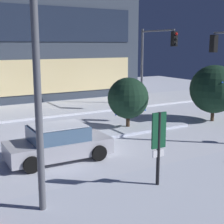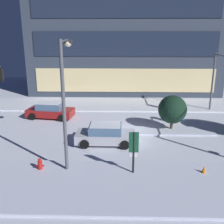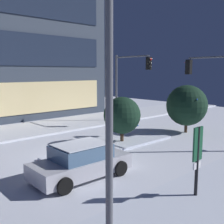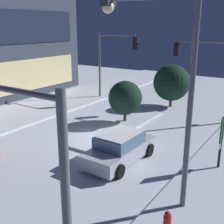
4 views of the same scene
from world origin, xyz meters
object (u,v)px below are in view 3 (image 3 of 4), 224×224
street_lamp_arched (83,54)px  decorated_tree_median (122,115)px  decorated_tree_left_of_median (187,105)px  traffic_light_corner_far_right (129,76)px  car_near (81,162)px  parking_info_sign (197,154)px

street_lamp_arched → decorated_tree_median: 10.11m
street_lamp_arched → decorated_tree_left_of_median: street_lamp_arched is taller
traffic_light_corner_far_right → street_lamp_arched: (-12.52, -10.22, 0.84)m
decorated_tree_median → decorated_tree_left_of_median: bearing=-9.8°
street_lamp_arched → decorated_tree_median: (7.48, 6.01, -3.19)m
car_near → decorated_tree_left_of_median: 11.33m
car_near → parking_info_sign: bearing=-66.4°
car_near → parking_info_sign: 4.83m
traffic_light_corner_far_right → street_lamp_arched: 16.18m
car_near → street_lamp_arched: bearing=-123.5°
street_lamp_arched → car_near: bearing=-38.3°
traffic_light_corner_far_right → decorated_tree_left_of_median: size_ratio=1.68×
car_near → street_lamp_arched: size_ratio=0.59×
parking_info_sign → decorated_tree_median: bearing=-26.3°
parking_info_sign → decorated_tree_left_of_median: (9.28, 6.31, 0.39)m
decorated_tree_median → traffic_light_corner_far_right: bearing=39.9°
traffic_light_corner_far_right → decorated_tree_left_of_median: traffic_light_corner_far_right is taller
traffic_light_corner_far_right → parking_info_sign: 14.57m
parking_info_sign → traffic_light_corner_far_right: bearing=-37.1°
car_near → decorated_tree_median: 6.19m
traffic_light_corner_far_right → decorated_tree_left_of_median: (0.71, -5.20, -2.11)m
parking_info_sign → decorated_tree_median: 8.11m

